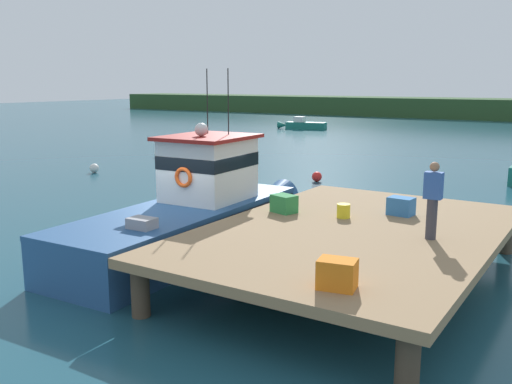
{
  "coord_description": "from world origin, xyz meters",
  "views": [
    {
      "loc": [
        9.6,
        -11.56,
        4.44
      ],
      "look_at": [
        1.2,
        1.58,
        1.4
      ],
      "focal_mm": 39.77,
      "sensor_mm": 36.0,
      "label": 1
    }
  ],
  "objects_px": {
    "crate_single_by_cleat": "(337,274)",
    "crate_single_far": "(401,206)",
    "deckhand_by_the_boat": "(433,199)",
    "mooring_buoy_channel_marker": "(317,177)",
    "mooring_buoy_spare_mooring": "(158,154)",
    "crate_stack_mid_dock": "(284,204)",
    "moored_boat_mid_harbor": "(303,125)",
    "mooring_buoy_inshore": "(94,168)",
    "bait_bucket": "(343,211)",
    "mooring_buoy_outer": "(242,149)",
    "main_fishing_boat": "(196,211)"
  },
  "relations": [
    {
      "from": "deckhand_by_the_boat",
      "to": "moored_boat_mid_harbor",
      "type": "height_order",
      "value": "deckhand_by_the_boat"
    },
    {
      "from": "crate_single_far",
      "to": "main_fishing_boat",
      "type": "bearing_deg",
      "value": -161.21
    },
    {
      "from": "moored_boat_mid_harbor",
      "to": "mooring_buoy_spare_mooring",
      "type": "relative_size",
      "value": 10.98
    },
    {
      "from": "mooring_buoy_spare_mooring",
      "to": "mooring_buoy_inshore",
      "type": "bearing_deg",
      "value": -77.98
    },
    {
      "from": "mooring_buoy_outer",
      "to": "mooring_buoy_channel_marker",
      "type": "xyz_separation_m",
      "value": [
        9.1,
        -7.47,
        0.03
      ]
    },
    {
      "from": "crate_stack_mid_dock",
      "to": "crate_single_far",
      "type": "bearing_deg",
      "value": 26.98
    },
    {
      "from": "crate_stack_mid_dock",
      "to": "mooring_buoy_inshore",
      "type": "bearing_deg",
      "value": 154.83
    },
    {
      "from": "mooring_buoy_spare_mooring",
      "to": "mooring_buoy_channel_marker",
      "type": "xyz_separation_m",
      "value": [
        11.74,
        -2.41,
        0.01
      ]
    },
    {
      "from": "deckhand_by_the_boat",
      "to": "mooring_buoy_channel_marker",
      "type": "relative_size",
      "value": 3.59
    },
    {
      "from": "main_fishing_boat",
      "to": "deckhand_by_the_boat",
      "type": "bearing_deg",
      "value": -0.52
    },
    {
      "from": "crate_single_by_cleat",
      "to": "deckhand_by_the_boat",
      "type": "bearing_deg",
      "value": 83.29
    },
    {
      "from": "mooring_buoy_spare_mooring",
      "to": "mooring_buoy_inshore",
      "type": "relative_size",
      "value": 0.96
    },
    {
      "from": "main_fishing_boat",
      "to": "crate_stack_mid_dock",
      "type": "relative_size",
      "value": 16.45
    },
    {
      "from": "crate_stack_mid_dock",
      "to": "bait_bucket",
      "type": "relative_size",
      "value": 1.76
    },
    {
      "from": "main_fishing_boat",
      "to": "mooring_buoy_inshore",
      "type": "distance_m",
      "value": 14.36
    },
    {
      "from": "main_fishing_boat",
      "to": "crate_single_by_cleat",
      "type": "distance_m",
      "value": 7.01
    },
    {
      "from": "crate_stack_mid_dock",
      "to": "mooring_buoy_spare_mooring",
      "type": "distance_m",
      "value": 20.74
    },
    {
      "from": "crate_single_by_cleat",
      "to": "crate_single_far",
      "type": "bearing_deg",
      "value": 98.26
    },
    {
      "from": "mooring_buoy_outer",
      "to": "deckhand_by_the_boat",
      "type": "bearing_deg",
      "value": -47.07
    },
    {
      "from": "deckhand_by_the_boat",
      "to": "moored_boat_mid_harbor",
      "type": "distance_m",
      "value": 42.42
    },
    {
      "from": "mooring_buoy_inshore",
      "to": "crate_single_by_cleat",
      "type": "bearing_deg",
      "value": -31.52
    },
    {
      "from": "crate_stack_mid_dock",
      "to": "crate_single_by_cleat",
      "type": "height_order",
      "value": "crate_single_by_cleat"
    },
    {
      "from": "crate_single_by_cleat",
      "to": "mooring_buoy_channel_marker",
      "type": "relative_size",
      "value": 1.32
    },
    {
      "from": "mooring_buoy_channel_marker",
      "to": "crate_single_by_cleat",
      "type": "bearing_deg",
      "value": -62.43
    },
    {
      "from": "moored_boat_mid_harbor",
      "to": "mooring_buoy_outer",
      "type": "relative_size",
      "value": 12.06
    },
    {
      "from": "crate_single_far",
      "to": "mooring_buoy_spare_mooring",
      "type": "bearing_deg",
      "value": 147.91
    },
    {
      "from": "crate_single_far",
      "to": "mooring_buoy_channel_marker",
      "type": "height_order",
      "value": "crate_single_far"
    },
    {
      "from": "moored_boat_mid_harbor",
      "to": "mooring_buoy_channel_marker",
      "type": "relative_size",
      "value": 10.5
    },
    {
      "from": "mooring_buoy_outer",
      "to": "crate_single_by_cleat",
      "type": "bearing_deg",
      "value": -52.94
    },
    {
      "from": "crate_single_far",
      "to": "mooring_buoy_channel_marker",
      "type": "distance_m",
      "value": 11.66
    },
    {
      "from": "moored_boat_mid_harbor",
      "to": "mooring_buoy_outer",
      "type": "distance_m",
      "value": 18.24
    },
    {
      "from": "crate_single_far",
      "to": "bait_bucket",
      "type": "distance_m",
      "value": 1.5
    },
    {
      "from": "crate_stack_mid_dock",
      "to": "crate_single_far",
      "type": "xyz_separation_m",
      "value": [
        2.58,
        1.31,
        -0.0
      ]
    },
    {
      "from": "mooring_buoy_inshore",
      "to": "mooring_buoy_outer",
      "type": "distance_m",
      "value": 11.21
    },
    {
      "from": "crate_stack_mid_dock",
      "to": "mooring_buoy_outer",
      "type": "distance_m",
      "value": 22.57
    },
    {
      "from": "mooring_buoy_outer",
      "to": "mooring_buoy_channel_marker",
      "type": "distance_m",
      "value": 11.77
    },
    {
      "from": "main_fishing_boat",
      "to": "crate_single_by_cleat",
      "type": "xyz_separation_m",
      "value": [
        5.89,
        -3.78,
        0.43
      ]
    },
    {
      "from": "mooring_buoy_inshore",
      "to": "mooring_buoy_channel_marker",
      "type": "distance_m",
      "value": 11.07
    },
    {
      "from": "mooring_buoy_inshore",
      "to": "mooring_buoy_channel_marker",
      "type": "relative_size",
      "value": 1.0
    },
    {
      "from": "main_fishing_boat",
      "to": "deckhand_by_the_boat",
      "type": "xyz_separation_m",
      "value": [
        6.32,
        -0.06,
        1.05
      ]
    },
    {
      "from": "moored_boat_mid_harbor",
      "to": "mooring_buoy_channel_marker",
      "type": "bearing_deg",
      "value": -60.78
    },
    {
      "from": "main_fishing_boat",
      "to": "mooring_buoy_outer",
      "type": "height_order",
      "value": "main_fishing_boat"
    },
    {
      "from": "main_fishing_boat",
      "to": "mooring_buoy_outer",
      "type": "distance_m",
      "value": 21.51
    },
    {
      "from": "deckhand_by_the_boat",
      "to": "mooring_buoy_inshore",
      "type": "relative_size",
      "value": 3.6
    },
    {
      "from": "crate_single_by_cleat",
      "to": "bait_bucket",
      "type": "bearing_deg",
      "value": 112.76
    },
    {
      "from": "mooring_buoy_inshore",
      "to": "mooring_buoy_outer",
      "type": "xyz_separation_m",
      "value": [
        1.35,
        11.13,
        -0.03
      ]
    },
    {
      "from": "bait_bucket",
      "to": "deckhand_by_the_boat",
      "type": "relative_size",
      "value": 0.21
    },
    {
      "from": "main_fishing_boat",
      "to": "bait_bucket",
      "type": "height_order",
      "value": "main_fishing_boat"
    },
    {
      "from": "deckhand_by_the_boat",
      "to": "mooring_buoy_outer",
      "type": "relative_size",
      "value": 4.13
    },
    {
      "from": "bait_bucket",
      "to": "mooring_buoy_channel_marker",
      "type": "xyz_separation_m",
      "value": [
        -5.85,
        10.34,
        -1.14
      ]
    }
  ]
}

